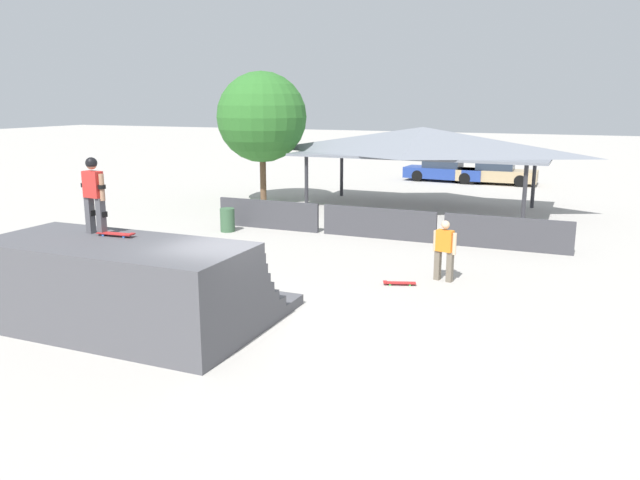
% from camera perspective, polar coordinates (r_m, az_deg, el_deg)
% --- Properties ---
extents(ground_plane, '(160.00, 160.00, 0.00)m').
position_cam_1_polar(ground_plane, '(13.04, -7.10, -8.39)').
color(ground_plane, '#ADA8A0').
extents(quarter_pipe_ramp, '(5.57, 4.23, 1.87)m').
position_cam_1_polar(quarter_pipe_ramp, '(13.67, -17.12, -4.16)').
color(quarter_pipe_ramp, '#4C4C51').
rests_on(quarter_pipe_ramp, ground).
extents(skater_on_deck, '(0.70, 0.27, 1.63)m').
position_cam_1_polar(skater_on_deck, '(13.98, -20.00, 4.29)').
color(skater_on_deck, '#4C4C51').
rests_on(skater_on_deck, quarter_pipe_ramp).
extents(skateboard_on_deck, '(0.86, 0.26, 0.09)m').
position_cam_1_polar(skateboard_on_deck, '(13.72, -18.08, 0.54)').
color(skateboard_on_deck, blue).
rests_on(skateboard_on_deck, quarter_pipe_ramp).
extents(bystander_walking, '(0.65, 0.31, 1.62)m').
position_cam_1_polar(bystander_walking, '(16.58, 11.32, -0.69)').
color(bystander_walking, '#6B6051').
rests_on(bystander_walking, ground).
extents(skateboard_on_ground, '(0.86, 0.46, 0.09)m').
position_cam_1_polar(skateboard_on_ground, '(16.23, 7.18, -3.90)').
color(skateboard_on_ground, green).
rests_on(skateboard_on_ground, ground).
extents(barrier_fence, '(12.53, 0.12, 1.05)m').
position_cam_1_polar(barrier_fence, '(21.44, 5.38, 1.53)').
color(barrier_fence, '#3D3D42').
rests_on(barrier_fence, ground).
extents(pavilion_shelter, '(10.58, 4.97, 3.52)m').
position_cam_1_polar(pavilion_shelter, '(27.32, 9.34, 8.88)').
color(pavilion_shelter, '#2D2D33').
rests_on(pavilion_shelter, ground).
extents(tree_beside_pavilion, '(4.02, 4.02, 5.90)m').
position_cam_1_polar(tree_beside_pavilion, '(28.50, -5.34, 11.11)').
color(tree_beside_pavilion, brown).
rests_on(tree_beside_pavilion, ground).
extents(trash_bin, '(0.52, 0.52, 0.85)m').
position_cam_1_polar(trash_bin, '(22.72, -8.46, 1.83)').
color(trash_bin, '#385B3D').
rests_on(trash_bin, ground).
extents(parked_car_blue, '(4.64, 1.93, 1.27)m').
position_cam_1_polar(parked_car_blue, '(37.11, 11.27, 6.22)').
color(parked_car_blue, navy).
rests_on(parked_car_blue, ground).
extents(parked_car_tan, '(4.38, 1.83, 1.27)m').
position_cam_1_polar(parked_car_tan, '(36.62, 15.83, 5.90)').
color(parked_car_tan, tan).
rests_on(parked_car_tan, ground).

